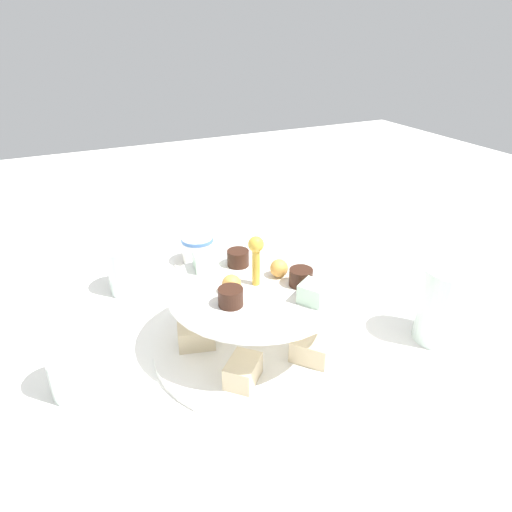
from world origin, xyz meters
name	(u,v)px	position (x,y,z in m)	size (l,w,h in m)	color
ground_plane	(256,346)	(0.00, 0.00, 0.00)	(2.40, 2.40, 0.00)	white
tiered_serving_stand	(256,319)	(0.00, 0.00, 0.04)	(0.28, 0.28, 0.17)	white
water_glass_tall_right	(443,305)	(-0.09, -0.24, 0.06)	(0.07, 0.07, 0.11)	silver
water_glass_short_left	(128,269)	(0.22, 0.12, 0.04)	(0.06, 0.06, 0.08)	silver
teacup_with_saucer	(198,250)	(0.27, -0.01, 0.02)	(0.09, 0.09, 0.05)	white
butter_knife_right	(317,253)	(0.20, -0.23, 0.00)	(0.17, 0.01, 0.00)	silver
water_glass_mid_back	(73,364)	(0.02, 0.23, 0.04)	(0.06, 0.06, 0.08)	silver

